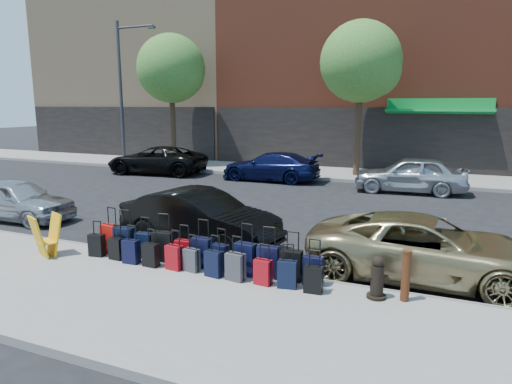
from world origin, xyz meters
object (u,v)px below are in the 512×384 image
at_px(tree_left, 173,70).
at_px(car_far_2, 410,174).
at_px(car_near_2, 425,248).
at_px(car_near_1, 200,218).
at_px(suitcase_front_5, 202,252).
at_px(tree_center, 364,64).
at_px(car_near_0, 17,200).
at_px(fire_hydrant, 377,279).
at_px(car_far_0, 157,160).
at_px(display_rack, 46,236).
at_px(streetlight, 123,85).
at_px(car_far_1, 270,167).
at_px(bollard, 406,275).

xyz_separation_m(tree_left, car_far_2, (13.10, -2.98, -4.66)).
bearing_deg(car_near_2, tree_left, 47.79).
bearing_deg(car_near_1, suitcase_front_5, -141.60).
xyz_separation_m(tree_center, car_near_0, (-8.22, -12.50, -4.77)).
bearing_deg(car_near_1, tree_left, 42.36).
bearing_deg(tree_center, suitcase_front_5, -92.54).
xyz_separation_m(fire_hydrant, car_far_0, (-12.96, 11.75, 0.21)).
height_order(tree_center, car_near_0, tree_center).
xyz_separation_m(car_near_1, car_near_2, (5.41, -0.24, -0.04)).
relative_size(fire_hydrant, display_rack, 0.81).
relative_size(car_near_0, car_far_2, 0.85).
relative_size(streetlight, car_far_0, 1.56).
height_order(tree_left, car_far_2, tree_left).
relative_size(tree_left, display_rack, 7.65).
distance_m(fire_hydrant, car_far_1, 13.74).
bearing_deg(car_far_1, car_far_0, -87.75).
bearing_deg(tree_left, display_rack, -67.38).
bearing_deg(car_far_0, car_near_2, 47.24).
relative_size(tree_left, suitcase_front_5, 7.06).
xyz_separation_m(fire_hydrant, car_far_1, (-6.71, 12.00, 0.17)).
height_order(car_far_0, car_far_1, car_far_0).
distance_m(tree_center, car_near_0, 15.70).
bearing_deg(car_near_1, fire_hydrant, -105.23).
distance_m(suitcase_front_5, car_near_2, 4.60).
bearing_deg(car_far_2, suitcase_front_5, -19.91).
height_order(car_near_2, car_far_1, car_far_1).
bearing_deg(suitcase_front_5, fire_hydrant, 0.47).
distance_m(tree_left, car_far_1, 8.64).
bearing_deg(bollard, car_near_2, 82.49).
relative_size(streetlight, bollard, 8.63).
bearing_deg(car_near_2, car_far_2, 6.06).
bearing_deg(car_near_2, car_near_0, 88.60).
bearing_deg(car_far_1, streetlight, -100.10).
distance_m(tree_left, fire_hydrant, 20.37).
relative_size(display_rack, car_far_0, 0.19).
relative_size(tree_center, car_far_0, 1.42).
bearing_deg(car_near_0, bollard, -100.87).
xyz_separation_m(streetlight, bollard, (16.91, -13.66, -4.03)).
height_order(car_near_2, car_far_0, car_far_0).
bearing_deg(fire_hydrant, car_far_2, 69.75).
height_order(car_near_1, car_far_0, car_far_0).
distance_m(suitcase_front_5, car_far_0, 14.88).
xyz_separation_m(fire_hydrant, display_rack, (-7.24, -0.59, 0.11)).
relative_size(tree_left, car_far_1, 1.56).
height_order(display_rack, car_far_1, car_far_1).
xyz_separation_m(tree_left, car_far_1, (6.80, -2.44, -4.74)).
bearing_deg(suitcase_front_5, tree_center, 90.40).
distance_m(bollard, car_near_1, 5.52).
bearing_deg(bollard, streetlight, 141.07).
relative_size(tree_center, car_far_2, 1.65).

